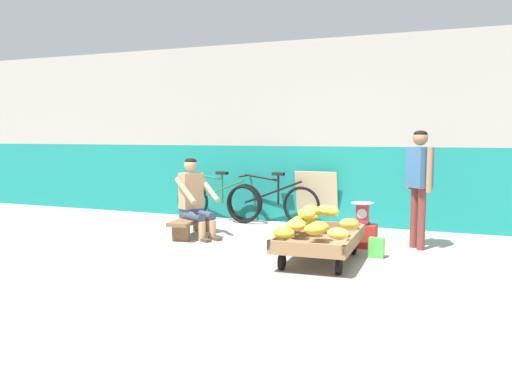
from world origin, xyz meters
name	(u,v)px	position (x,y,z in m)	size (l,w,h in m)	color
ground_plane	(284,274)	(0.00, 0.00, 0.00)	(80.00, 80.00, 0.00)	#A39E93
back_wall	(353,133)	(0.00, 3.39, 1.51)	(16.00, 0.30, 3.01)	#19847A
banana_cart	(320,241)	(0.20, 0.71, 0.24)	(0.91, 1.48, 0.36)	#8E6B47
banana_pile	(314,221)	(0.11, 0.76, 0.46)	(0.90, 1.36, 0.26)	gold
low_bench	(191,222)	(-1.96, 1.52, 0.20)	(0.43, 1.13, 0.27)	brown
vendor_seated	(194,198)	(-1.88, 1.48, 0.57)	(0.74, 0.64, 1.14)	tan
plastic_crate	(362,236)	(0.50, 1.71, 0.15)	(0.36, 0.28, 0.30)	red
weighing_scale	(363,213)	(0.50, 1.71, 0.45)	(0.30, 0.30, 0.29)	#28282D
bicycle_near_left	(217,201)	(-2.22, 2.87, 0.35)	(1.66, 0.48, 0.86)	black
bicycle_far_left	(272,202)	(-1.26, 3.03, 0.35)	(1.66, 0.48, 0.86)	black
sign_board	(317,198)	(-0.54, 3.19, 0.44)	(0.70, 0.22, 0.88)	#C6B289
customer_adult	(419,176)	(1.18, 1.87, 0.95)	(0.36, 0.39, 1.53)	brown
shopping_bag	(376,248)	(0.78, 1.16, 0.12)	(0.18, 0.12, 0.24)	green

